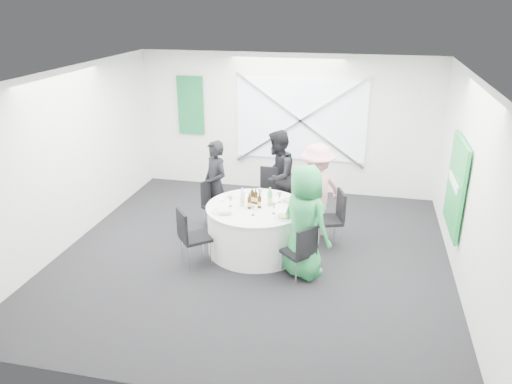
% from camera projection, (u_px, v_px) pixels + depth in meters
% --- Properties ---
extents(floor, '(6.00, 6.00, 0.00)m').
position_uv_depth(floor, '(253.00, 256.00, 7.85)').
color(floor, black).
rests_on(floor, ground).
extents(ceiling, '(6.00, 6.00, 0.00)m').
position_uv_depth(ceiling, '(253.00, 75.00, 6.83)').
color(ceiling, silver).
rests_on(ceiling, wall_back).
extents(wall_back, '(6.00, 0.00, 6.00)m').
position_uv_depth(wall_back, '(286.00, 124.00, 10.06)').
color(wall_back, white).
rests_on(wall_back, floor).
extents(wall_front, '(6.00, 0.00, 6.00)m').
position_uv_depth(wall_front, '(181.00, 275.00, 4.61)').
color(wall_front, white).
rests_on(wall_front, floor).
extents(wall_left, '(0.00, 6.00, 6.00)m').
position_uv_depth(wall_left, '(70.00, 158.00, 7.94)').
color(wall_left, white).
rests_on(wall_left, floor).
extents(wall_right, '(0.00, 6.00, 6.00)m').
position_uv_depth(wall_right, '(469.00, 187.00, 6.73)').
color(wall_right, white).
rests_on(wall_right, floor).
extents(window_panel, '(2.60, 0.03, 1.60)m').
position_uv_depth(window_panel, '(301.00, 120.00, 9.93)').
color(window_panel, silver).
rests_on(window_panel, wall_back).
extents(window_brace_a, '(2.63, 0.05, 1.84)m').
position_uv_depth(window_brace_a, '(300.00, 121.00, 9.89)').
color(window_brace_a, silver).
rests_on(window_brace_a, window_panel).
extents(window_brace_b, '(2.63, 0.05, 1.84)m').
position_uv_depth(window_brace_b, '(300.00, 121.00, 9.89)').
color(window_brace_b, silver).
rests_on(window_brace_b, window_panel).
extents(green_banner, '(0.55, 0.04, 1.20)m').
position_uv_depth(green_banner, '(191.00, 105.00, 10.31)').
color(green_banner, '#156D3B').
rests_on(green_banner, wall_back).
extents(green_sign, '(0.05, 1.20, 1.40)m').
position_uv_depth(green_sign, '(456.00, 186.00, 7.36)').
color(green_sign, '#1A923D').
rests_on(green_sign, wall_right).
extents(banquet_table, '(1.56, 1.56, 0.76)m').
position_uv_depth(banquet_table, '(256.00, 228.00, 7.89)').
color(banquet_table, silver).
rests_on(banquet_table, floor).
extents(chair_back, '(0.47, 0.48, 1.01)m').
position_uv_depth(chair_back, '(271.00, 192.00, 8.78)').
color(chair_back, black).
rests_on(chair_back, floor).
extents(chair_back_left, '(0.56, 0.55, 0.87)m').
position_uv_depth(chair_back_left, '(214.00, 201.00, 8.60)').
color(chair_back_left, black).
rests_on(chair_back_left, floor).
extents(chair_back_right, '(0.55, 0.55, 0.94)m').
position_uv_depth(chair_back_right, '(333.00, 215.00, 7.96)').
color(chair_back_right, black).
rests_on(chair_back_right, floor).
extents(chair_front_right, '(0.55, 0.55, 0.86)m').
position_uv_depth(chair_front_right, '(302.00, 249.00, 6.99)').
color(chair_front_right, black).
rests_on(chair_front_right, floor).
extents(chair_front_left, '(0.59, 0.58, 0.91)m').
position_uv_depth(chair_front_left, '(190.00, 234.00, 7.37)').
color(chair_front_left, black).
rests_on(chair_front_left, floor).
extents(person_man_back_left, '(0.67, 0.65, 1.54)m').
position_uv_depth(person_man_back_left, '(216.00, 184.00, 8.63)').
color(person_man_back_left, black).
rests_on(person_man_back_left, floor).
extents(person_man_back, '(0.51, 0.84, 1.66)m').
position_uv_depth(person_man_back, '(277.00, 176.00, 8.84)').
color(person_man_back, black).
rests_on(person_man_back, floor).
extents(person_woman_pink, '(1.10, 1.05, 1.61)m').
position_uv_depth(person_woman_pink, '(316.00, 191.00, 8.25)').
color(person_woman_pink, pink).
rests_on(person_woman_pink, floor).
extents(person_woman_green, '(0.98, 0.90, 1.67)m').
position_uv_depth(person_woman_green, '(305.00, 222.00, 7.04)').
color(person_woman_green, '#268C47').
rests_on(person_woman_green, floor).
extents(plate_back, '(0.26, 0.26, 0.01)m').
position_uv_depth(plate_back, '(261.00, 192.00, 8.30)').
color(plate_back, silver).
rests_on(plate_back, banquet_table).
extents(plate_back_left, '(0.29, 0.29, 0.01)m').
position_uv_depth(plate_back_left, '(235.00, 195.00, 8.17)').
color(plate_back_left, silver).
rests_on(plate_back_left, banquet_table).
extents(plate_back_right, '(0.28, 0.28, 0.04)m').
position_uv_depth(plate_back_right, '(289.00, 201.00, 7.92)').
color(plate_back_right, silver).
rests_on(plate_back_right, banquet_table).
extents(plate_front_right, '(0.28, 0.28, 0.04)m').
position_uv_depth(plate_front_right, '(284.00, 217.00, 7.35)').
color(plate_front_right, silver).
rests_on(plate_front_right, banquet_table).
extents(plate_front_left, '(0.26, 0.26, 0.01)m').
position_uv_depth(plate_front_left, '(220.00, 211.00, 7.55)').
color(plate_front_left, silver).
rests_on(plate_front_left, banquet_table).
extents(napkin, '(0.21, 0.17, 0.05)m').
position_uv_depth(napkin, '(225.00, 212.00, 7.47)').
color(napkin, silver).
rests_on(napkin, plate_front_left).
extents(beer_bottle_a, '(0.06, 0.06, 0.28)m').
position_uv_depth(beer_bottle_a, '(252.00, 197.00, 7.81)').
color(beer_bottle_a, '#3C220B').
rests_on(beer_bottle_a, banquet_table).
extents(beer_bottle_b, '(0.06, 0.06, 0.25)m').
position_uv_depth(beer_bottle_b, '(256.00, 198.00, 7.81)').
color(beer_bottle_b, '#3C220B').
rests_on(beer_bottle_b, banquet_table).
extents(beer_bottle_c, '(0.06, 0.06, 0.25)m').
position_uv_depth(beer_bottle_c, '(260.00, 202.00, 7.67)').
color(beer_bottle_c, '#3C220B').
rests_on(beer_bottle_c, banquet_table).
extents(beer_bottle_d, '(0.06, 0.06, 0.25)m').
position_uv_depth(beer_bottle_d, '(249.00, 203.00, 7.64)').
color(beer_bottle_d, '#3C220B').
rests_on(beer_bottle_d, banquet_table).
extents(green_water_bottle, '(0.08, 0.08, 0.29)m').
position_uv_depth(green_water_bottle, '(270.00, 198.00, 7.75)').
color(green_water_bottle, '#41AA59').
rests_on(green_water_bottle, banquet_table).
extents(clear_water_bottle, '(0.08, 0.08, 0.30)m').
position_uv_depth(clear_water_bottle, '(242.00, 199.00, 7.73)').
color(clear_water_bottle, silver).
rests_on(clear_water_bottle, banquet_table).
extents(wine_glass_a, '(0.07, 0.07, 0.17)m').
position_uv_depth(wine_glass_a, '(260.00, 191.00, 8.02)').
color(wine_glass_a, white).
rests_on(wine_glass_a, banquet_table).
extents(wine_glass_b, '(0.07, 0.07, 0.17)m').
position_uv_depth(wine_glass_b, '(274.00, 206.00, 7.45)').
color(wine_glass_b, white).
rests_on(wine_glass_b, banquet_table).
extents(wine_glass_c, '(0.07, 0.07, 0.17)m').
position_uv_depth(wine_glass_c, '(253.00, 208.00, 7.40)').
color(wine_glass_c, white).
rests_on(wine_glass_c, banquet_table).
extents(wine_glass_d, '(0.07, 0.07, 0.17)m').
position_uv_depth(wine_glass_d, '(280.00, 195.00, 7.85)').
color(wine_glass_d, white).
rests_on(wine_glass_d, banquet_table).
extents(wine_glass_e, '(0.07, 0.07, 0.17)m').
position_uv_depth(wine_glass_e, '(230.00, 199.00, 7.72)').
color(wine_glass_e, white).
rests_on(wine_glass_e, banquet_table).
extents(fork_a, '(0.09, 0.14, 0.01)m').
position_uv_depth(fork_a, '(293.00, 206.00, 7.77)').
color(fork_a, silver).
rests_on(fork_a, banquet_table).
extents(knife_a, '(0.08, 0.14, 0.01)m').
position_uv_depth(knife_a, '(286.00, 199.00, 8.03)').
color(knife_a, silver).
rests_on(knife_a, banquet_table).
extents(fork_b, '(0.15, 0.03, 0.01)m').
position_uv_depth(fork_b, '(275.00, 195.00, 8.20)').
color(fork_b, silver).
rests_on(fork_b, banquet_table).
extents(knife_b, '(0.15, 0.02, 0.01)m').
position_uv_depth(knife_b, '(252.00, 193.00, 8.29)').
color(knife_b, silver).
rests_on(knife_b, banquet_table).
extents(fork_c, '(0.08, 0.14, 0.01)m').
position_uv_depth(fork_c, '(237.00, 195.00, 8.21)').
color(fork_c, silver).
rests_on(fork_c, banquet_table).
extents(knife_c, '(0.08, 0.14, 0.01)m').
position_uv_depth(knife_c, '(223.00, 201.00, 7.96)').
color(knife_c, silver).
rests_on(knife_c, banquet_table).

